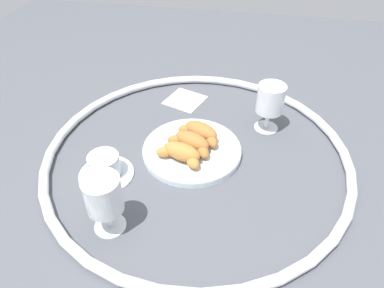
# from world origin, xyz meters

# --- Properties ---
(ground_plane) EXTENTS (2.20, 2.20, 0.00)m
(ground_plane) POSITION_xyz_m (0.00, 0.00, 0.00)
(ground_plane) COLOR #4C4F56
(table_chrome_rim) EXTENTS (0.79, 0.79, 0.02)m
(table_chrome_rim) POSITION_xyz_m (0.00, 0.00, 0.01)
(table_chrome_rim) COLOR silver
(table_chrome_rim) RESTS_ON ground_plane
(pastry_plate) EXTENTS (0.26, 0.26, 0.02)m
(pastry_plate) POSITION_xyz_m (0.02, -0.01, 0.01)
(pastry_plate) COLOR silver
(pastry_plate) RESTS_ON ground_plane
(croissant_large) EXTENTS (0.12, 0.10, 0.04)m
(croissant_large) POSITION_xyz_m (0.00, -0.05, 0.04)
(croissant_large) COLOR #AD6B33
(croissant_large) RESTS_ON pastry_plate
(croissant_small) EXTENTS (0.13, 0.10, 0.04)m
(croissant_small) POSITION_xyz_m (0.02, -0.01, 0.04)
(croissant_small) COLOR #AD6B33
(croissant_small) RESTS_ON pastry_plate
(croissant_extra) EXTENTS (0.13, 0.09, 0.04)m
(croissant_extra) POSITION_xyz_m (0.03, 0.04, 0.04)
(croissant_extra) COLOR #BC7A38
(croissant_extra) RESTS_ON pastry_plate
(coffee_cup_near) EXTENTS (0.14, 0.14, 0.06)m
(coffee_cup_near) POSITION_xyz_m (0.21, 0.11, 0.03)
(coffee_cup_near) COLOR silver
(coffee_cup_near) RESTS_ON ground_plane
(juice_glass_left) EXTENTS (0.08, 0.08, 0.14)m
(juice_glass_left) POSITION_xyz_m (0.14, 0.26, 0.09)
(juice_glass_left) COLOR white
(juice_glass_left) RESTS_ON ground_plane
(juice_glass_right) EXTENTS (0.08, 0.08, 0.14)m
(juice_glass_right) POSITION_xyz_m (-0.17, -0.16, 0.10)
(juice_glass_right) COLOR white
(juice_glass_right) RESTS_ON ground_plane
(folded_napkin) EXTENTS (0.14, 0.14, 0.01)m
(folded_napkin) POSITION_xyz_m (0.09, -0.26, 0.00)
(folded_napkin) COLOR silver
(folded_napkin) RESTS_ON ground_plane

